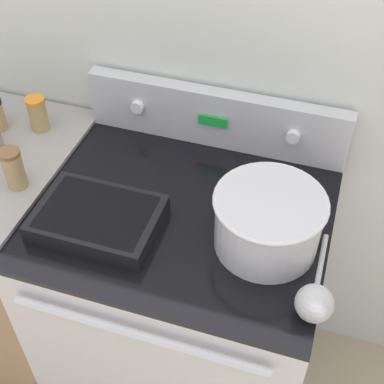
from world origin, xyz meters
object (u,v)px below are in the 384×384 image
object	(u,v)px
spice_jar_orange_cap	(38,114)
ladle	(315,301)
mixing_bowl	(268,220)
casserole_dish	(98,217)
spice_jar_brown_cap	(14,169)

from	to	relation	value
spice_jar_orange_cap	ladle	bearing A→B (deg)	-23.95
mixing_bowl	ladle	bearing A→B (deg)	-49.13
casserole_dish	spice_jar_brown_cap	distance (m)	0.29
mixing_bowl	spice_jar_brown_cap	bearing A→B (deg)	-179.00
spice_jar_orange_cap	spice_jar_brown_cap	bearing A→B (deg)	-74.61
mixing_bowl	spice_jar_orange_cap	size ratio (longest dim) A/B	2.48
mixing_bowl	spice_jar_brown_cap	xyz separation A→B (m)	(-0.72, -0.01, -0.01)
spice_jar_brown_cap	spice_jar_orange_cap	xyz separation A→B (m)	(-0.07, 0.26, -0.01)
spice_jar_brown_cap	spice_jar_orange_cap	bearing A→B (deg)	105.39
mixing_bowl	ladle	size ratio (longest dim) A/B	0.97
mixing_bowl	casserole_dish	xyz separation A→B (m)	(-0.44, -0.07, -0.06)
spice_jar_brown_cap	spice_jar_orange_cap	size ratio (longest dim) A/B	1.10
mixing_bowl	spice_jar_brown_cap	world-z (taller)	mixing_bowl
mixing_bowl	casserole_dish	world-z (taller)	mixing_bowl
mixing_bowl	casserole_dish	distance (m)	0.45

